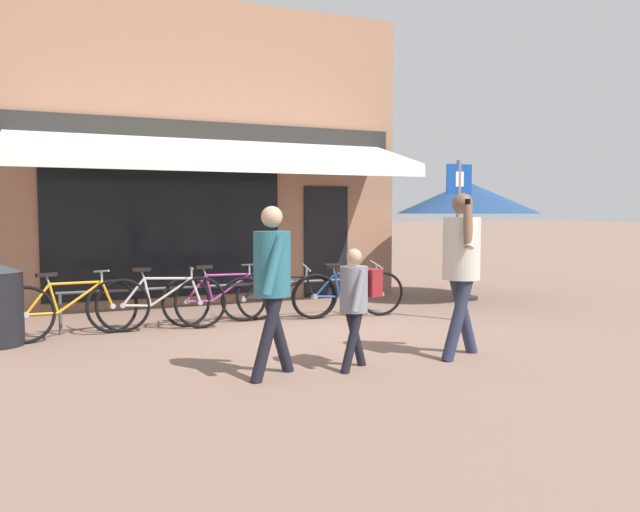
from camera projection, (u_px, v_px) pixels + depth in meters
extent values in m
plane|color=#846656|center=(317.00, 321.00, 9.28)|extent=(160.00, 160.00, 0.00)
cube|color=#9E7056|center=(193.00, 159.00, 12.27)|extent=(7.29, 3.00, 5.31)
cube|color=black|center=(167.00, 233.00, 10.67)|extent=(4.01, 0.04, 2.20)
cube|color=black|center=(326.00, 242.00, 11.88)|extent=(0.90, 0.04, 2.10)
cube|color=#282623|center=(212.00, 135.00, 10.86)|extent=(6.92, 0.06, 0.44)
cube|color=white|center=(225.00, 149.00, 10.12)|extent=(6.56, 1.73, 0.50)
cube|color=white|center=(240.00, 166.00, 9.36)|extent=(6.56, 0.03, 0.20)
cylinder|color=#47494F|center=(217.00, 286.00, 9.02)|extent=(4.32, 0.04, 0.04)
cylinder|color=#47494F|center=(60.00, 314.00, 8.20)|extent=(0.04, 0.04, 0.55)
cylinder|color=#47494F|center=(348.00, 297.00, 9.89)|extent=(0.04, 0.04, 0.55)
torus|color=black|center=(112.00, 306.00, 8.34)|extent=(0.72, 0.31, 0.72)
cylinder|color=#9E9EA3|center=(112.00, 306.00, 8.34)|extent=(0.09, 0.08, 0.08)
torus|color=black|center=(26.00, 315.00, 7.64)|extent=(0.72, 0.31, 0.72)
cylinder|color=#9E9EA3|center=(26.00, 315.00, 7.64)|extent=(0.09, 0.08, 0.08)
cylinder|color=orange|center=(80.00, 297.00, 8.08)|extent=(0.58, 0.24, 0.38)
cylinder|color=orange|center=(76.00, 283.00, 8.05)|extent=(0.65, 0.22, 0.05)
cylinder|color=orange|center=(54.00, 299.00, 7.86)|extent=(0.13, 0.05, 0.38)
cylinder|color=orange|center=(42.00, 314.00, 7.77)|extent=(0.38, 0.14, 0.05)
cylinder|color=orange|center=(38.00, 299.00, 7.74)|extent=(0.31, 0.16, 0.37)
cylinder|color=orange|center=(107.00, 294.00, 8.30)|extent=(0.16, 0.04, 0.35)
cylinder|color=#9E9EA3|center=(48.00, 280.00, 7.83)|extent=(0.06, 0.03, 0.11)
cube|color=black|center=(46.00, 275.00, 7.82)|extent=(0.26, 0.17, 0.06)
cylinder|color=#9E9EA3|center=(102.00, 276.00, 8.27)|extent=(0.04, 0.05, 0.14)
cylinder|color=#9E9EA3|center=(101.00, 271.00, 8.27)|extent=(0.17, 0.51, 0.08)
torus|color=black|center=(200.00, 303.00, 8.65)|extent=(0.73, 0.20, 0.72)
cylinder|color=#9E9EA3|center=(200.00, 303.00, 8.65)|extent=(0.08, 0.07, 0.07)
torus|color=black|center=(123.00, 306.00, 8.38)|extent=(0.73, 0.20, 0.72)
cylinder|color=#9E9EA3|center=(123.00, 306.00, 8.38)|extent=(0.08, 0.07, 0.07)
cylinder|color=#BCB7B2|center=(171.00, 292.00, 8.55)|extent=(0.57, 0.09, 0.39)
cylinder|color=#BCB7B2|center=(168.00, 278.00, 8.53)|extent=(0.63, 0.13, 0.05)
cylinder|color=#BCB7B2|center=(147.00, 292.00, 8.46)|extent=(0.12, 0.08, 0.38)
cylinder|color=#BCB7B2|center=(137.00, 306.00, 8.42)|extent=(0.36, 0.09, 0.05)
cylinder|color=#BCB7B2|center=(134.00, 292.00, 8.41)|extent=(0.31, 0.05, 0.38)
cylinder|color=#BCB7B2|center=(196.00, 290.00, 8.63)|extent=(0.15, 0.08, 0.35)
cylinder|color=#9E9EA3|center=(143.00, 275.00, 8.45)|extent=(0.06, 0.04, 0.11)
cube|color=black|center=(142.00, 270.00, 8.44)|extent=(0.25, 0.14, 0.06)
cylinder|color=#9E9EA3|center=(192.00, 273.00, 8.62)|extent=(0.03, 0.04, 0.14)
cylinder|color=#9E9EA3|center=(191.00, 268.00, 8.62)|extent=(0.10, 0.52, 0.06)
torus|color=black|center=(258.00, 296.00, 9.33)|extent=(0.73, 0.20, 0.72)
cylinder|color=#9E9EA3|center=(258.00, 296.00, 9.33)|extent=(0.08, 0.07, 0.08)
torus|color=black|center=(186.00, 302.00, 8.75)|extent=(0.73, 0.20, 0.72)
cylinder|color=#9E9EA3|center=(186.00, 302.00, 8.75)|extent=(0.08, 0.07, 0.08)
cylinder|color=#892D7A|center=(231.00, 287.00, 9.11)|extent=(0.62, 0.15, 0.38)
cylinder|color=#892D7A|center=(228.00, 275.00, 9.09)|extent=(0.69, 0.12, 0.05)
cylinder|color=#892D7A|center=(209.00, 288.00, 8.93)|extent=(0.13, 0.06, 0.38)
cylinder|color=#892D7A|center=(200.00, 301.00, 8.85)|extent=(0.39, 0.08, 0.05)
cylinder|color=#892D7A|center=(196.00, 288.00, 8.83)|extent=(0.33, 0.11, 0.37)
cylinder|color=#892D7A|center=(254.00, 285.00, 9.30)|extent=(0.16, 0.05, 0.35)
cylinder|color=#9E9EA3|center=(205.00, 272.00, 8.91)|extent=(0.06, 0.03, 0.11)
cube|color=black|center=(203.00, 267.00, 8.90)|extent=(0.25, 0.14, 0.06)
cylinder|color=#9E9EA3|center=(249.00, 269.00, 9.27)|extent=(0.03, 0.04, 0.14)
cylinder|color=#9E9EA3|center=(249.00, 265.00, 9.27)|extent=(0.09, 0.52, 0.07)
torus|color=black|center=(313.00, 297.00, 9.40)|extent=(0.69, 0.24, 0.68)
cylinder|color=#9E9EA3|center=(313.00, 297.00, 9.40)|extent=(0.08, 0.08, 0.08)
torus|color=black|center=(244.00, 299.00, 9.15)|extent=(0.69, 0.24, 0.68)
cylinder|color=#9E9EA3|center=(244.00, 299.00, 9.15)|extent=(0.08, 0.08, 0.08)
cylinder|color=black|center=(288.00, 288.00, 9.28)|extent=(0.58, 0.17, 0.36)
cylinder|color=black|center=(285.00, 277.00, 9.24)|extent=(0.64, 0.15, 0.05)
cylinder|color=black|center=(266.00, 288.00, 9.20)|extent=(0.12, 0.06, 0.35)
cylinder|color=black|center=(256.00, 299.00, 9.20)|extent=(0.37, 0.10, 0.05)
cylinder|color=black|center=(254.00, 288.00, 9.16)|extent=(0.31, 0.13, 0.35)
cylinder|color=black|center=(310.00, 287.00, 9.35)|extent=(0.15, 0.05, 0.33)
cylinder|color=#9E9EA3|center=(262.00, 273.00, 9.15)|extent=(0.06, 0.03, 0.11)
cube|color=black|center=(261.00, 269.00, 9.13)|extent=(0.25, 0.15, 0.06)
cylinder|color=#9E9EA3|center=(306.00, 272.00, 9.30)|extent=(0.03, 0.04, 0.14)
cylinder|color=#9E9EA3|center=(307.00, 268.00, 9.29)|extent=(0.12, 0.52, 0.08)
torus|color=black|center=(382.00, 294.00, 9.64)|extent=(0.72, 0.25, 0.70)
cylinder|color=#9E9EA3|center=(382.00, 294.00, 9.64)|extent=(0.08, 0.08, 0.08)
torus|color=black|center=(315.00, 296.00, 9.36)|extent=(0.72, 0.25, 0.70)
cylinder|color=#9E9EA3|center=(315.00, 296.00, 9.36)|extent=(0.08, 0.08, 0.08)
cylinder|color=#1E4793|center=(357.00, 285.00, 9.50)|extent=(0.59, 0.17, 0.37)
cylinder|color=#1E4793|center=(356.00, 273.00, 9.45)|extent=(0.66, 0.12, 0.05)
cylinder|color=#1E4793|center=(337.00, 285.00, 9.41)|extent=(0.13, 0.09, 0.37)
cylinder|color=#1E4793|center=(327.00, 297.00, 9.41)|extent=(0.38, 0.08, 0.05)
cylinder|color=#1E4793|center=(325.00, 285.00, 9.36)|extent=(0.32, 0.13, 0.37)
cylinder|color=#1E4793|center=(379.00, 284.00, 9.59)|extent=(0.16, 0.07, 0.34)
cylinder|color=#9E9EA3|center=(334.00, 270.00, 9.34)|extent=(0.06, 0.04, 0.11)
cube|color=black|center=(333.00, 266.00, 9.33)|extent=(0.25, 0.14, 0.06)
cylinder|color=#9E9EA3|center=(376.00, 269.00, 9.53)|extent=(0.03, 0.05, 0.14)
cylinder|color=#9E9EA3|center=(376.00, 265.00, 9.51)|extent=(0.10, 0.52, 0.10)
cylinder|color=#282D47|center=(457.00, 321.00, 6.80)|extent=(0.38, 0.13, 0.91)
cylinder|color=#282D47|center=(464.00, 316.00, 7.11)|extent=(0.38, 0.13, 0.91)
cylinder|color=beige|center=(462.00, 248.00, 6.90)|extent=(0.41, 0.41, 0.69)
sphere|color=brown|center=(462.00, 204.00, 6.86)|extent=(0.23, 0.23, 0.23)
cylinder|color=beige|center=(456.00, 247.00, 7.15)|extent=(0.33, 0.19, 0.62)
cylinder|color=beige|center=(471.00, 235.00, 6.63)|extent=(0.26, 0.22, 0.31)
cylinder|color=brown|center=(468.00, 226.00, 6.62)|extent=(0.18, 0.23, 0.47)
cube|color=black|center=(468.00, 205.00, 6.67)|extent=(0.02, 0.07, 0.14)
cylinder|color=black|center=(352.00, 343.00, 6.29)|extent=(0.27, 0.14, 0.62)
cylinder|color=black|center=(356.00, 338.00, 6.52)|extent=(0.27, 0.14, 0.62)
cylinder|color=gray|center=(354.00, 289.00, 6.37)|extent=(0.34, 0.34, 0.47)
sphere|color=tan|center=(354.00, 256.00, 6.35)|extent=(0.16, 0.16, 0.16)
cylinder|color=gray|center=(350.00, 287.00, 6.55)|extent=(0.23, 0.17, 0.42)
cylinder|color=gray|center=(358.00, 291.00, 6.20)|extent=(0.23, 0.17, 0.42)
cube|color=maroon|center=(370.00, 282.00, 6.49)|extent=(0.18, 0.27, 0.28)
cylinder|color=black|center=(266.00, 340.00, 5.96)|extent=(0.36, 0.16, 0.83)
cylinder|color=black|center=(278.00, 334.00, 6.25)|extent=(0.36, 0.16, 0.83)
cylinder|color=#286675|center=(272.00, 264.00, 6.05)|extent=(0.41, 0.41, 0.63)
sphere|color=tan|center=(272.00, 217.00, 6.02)|extent=(0.21, 0.21, 0.21)
cylinder|color=#286675|center=(271.00, 262.00, 6.28)|extent=(0.30, 0.20, 0.57)
cylinder|color=#286675|center=(274.00, 266.00, 5.83)|extent=(0.30, 0.20, 0.57)
cylinder|color=slate|center=(458.00, 241.00, 9.27)|extent=(0.07, 0.07, 2.38)
cube|color=#14429E|center=(459.00, 179.00, 9.20)|extent=(0.44, 0.02, 0.44)
cube|color=white|center=(460.00, 179.00, 9.18)|extent=(0.14, 0.01, 0.22)
cylinder|color=#4C3D2D|center=(467.00, 242.00, 11.43)|extent=(0.05, 0.05, 2.12)
cone|color=navy|center=(467.00, 198.00, 11.38)|extent=(2.58, 2.58, 0.58)
cylinder|color=#262628|center=(466.00, 298.00, 11.51)|extent=(0.44, 0.44, 0.06)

